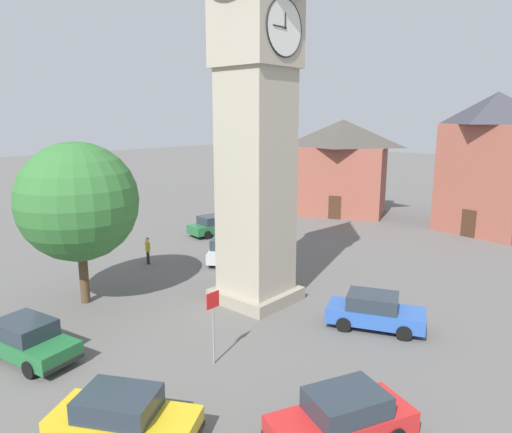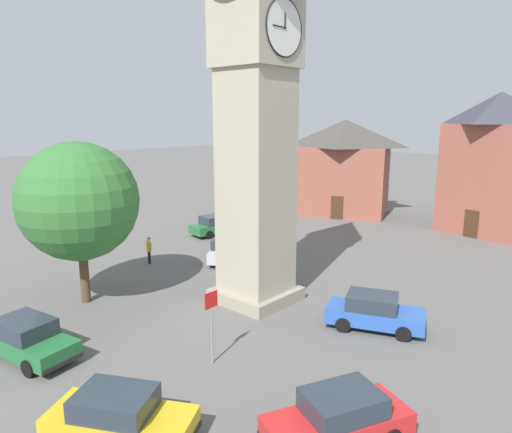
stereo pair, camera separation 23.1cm
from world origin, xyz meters
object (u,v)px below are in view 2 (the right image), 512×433
Objects in this scene: tree at (79,202)px; car_green_alley at (374,312)px; car_silver_kerb at (119,417)px; building_corner_back at (495,163)px; pedestrian at (149,248)px; building_shop_left at (344,166)px; road_sign at (211,315)px; car_white_side at (216,225)px; clock_tower at (256,52)px; car_black_far at (226,249)px; car_red_corner at (27,339)px; car_blue_kerb at (339,419)px.

car_green_alley is at bearing 119.25° from tree.
building_corner_back is (-33.08, 0.23, 4.75)m from car_silver_kerb.
car_green_alley is at bearing 170.91° from car_silver_kerb.
building_shop_left is (-21.50, 0.74, 3.45)m from pedestrian.
car_silver_kerb is 1.58× the size of road_sign.
building_shop_left reaches higher than car_white_side.
clock_tower is 23.97m from building_corner_back.
car_black_far is 1.55× the size of road_sign.
pedestrian is at bearing -1.96° from building_shop_left.
clock_tower is at bearing -80.83° from car_green_alley.
car_red_corner is 11.86m from pedestrian.
car_green_alley is 0.41× the size of building_corner_back.
car_red_corner is at bearing 39.39° from tree.
car_red_corner is 33.85m from building_corner_back.
building_shop_left is at bearing -175.67° from tree.
car_blue_kerb is 0.41× the size of building_corner_back.
car_white_side is at bearing -111.95° from car_green_alley.
car_white_side is 6.78m from car_black_far.
car_silver_kerb is 0.41× the size of building_corner_back.
clock_tower reaches higher than road_sign.
road_sign reaches higher than car_black_far.
building_corner_back is at bearing 179.60° from car_silver_kerb.
tree is (9.47, -0.30, 4.28)m from car_black_far.
building_corner_back is at bearing 151.82° from car_black_far.
car_blue_kerb and car_white_side have the same top height.
pedestrian is (-10.35, -13.06, 0.25)m from car_silver_kerb.
car_blue_kerb is 5.97m from road_sign.
car_silver_kerb is 34.34m from building_shop_left.
car_black_far is (-13.74, -3.21, 0.00)m from car_red_corner.
tree is (-0.54, -14.85, 4.28)m from car_blue_kerb.
car_green_alley is 0.57× the size of tree.
tree is at bearing -114.02° from car_silver_kerb.
car_white_side is 0.45× the size of building_shop_left.
pedestrian is (7.89, 2.24, 0.25)m from car_white_side.
building_shop_left is at bearing 178.04° from pedestrian.
car_red_corner is 6.98m from tree.
pedestrian reaches higher than car_green_alley.
car_silver_kerb is 0.56× the size of tree.
building_shop_left is (-13.61, 2.98, 3.70)m from car_white_side.
clock_tower is at bearing -125.95° from car_blue_kerb.
clock_tower is 4.57× the size of car_silver_kerb.
tree is 0.82× the size of building_shop_left.
road_sign is (-0.64, -5.83, 1.14)m from car_blue_kerb.
car_white_side is at bearing -154.52° from car_red_corner.
car_silver_kerb is (4.03, -4.59, 0.00)m from car_blue_kerb.
tree is (-4.27, -3.50, 4.28)m from car_red_corner.
car_black_far is 4.83m from pedestrian.
car_red_corner and car_green_alley have the same top height.
pedestrian is 0.60× the size of road_sign.
building_shop_left is at bearing 167.67° from car_white_side.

